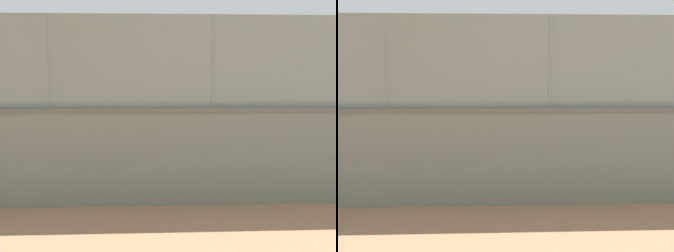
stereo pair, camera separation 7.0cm
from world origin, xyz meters
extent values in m
plane|color=tan|center=(0.00, 0.00, 0.00)|extent=(260.00, 260.00, 0.00)
cube|color=gray|center=(-1.79, 10.01, 0.88)|extent=(27.57, 0.49, 1.75)
cube|color=slate|center=(-1.79, 10.01, 1.79)|extent=(27.57, 0.55, 0.08)
cube|color=gray|center=(-1.79, 10.01, 2.69)|extent=(27.02, 0.24, 1.72)
cylinder|color=gray|center=(-3.29, 10.00, 2.69)|extent=(0.07, 0.07, 1.72)
cylinder|color=gray|center=(-0.29, 10.02, 2.69)|extent=(0.07, 0.07, 1.72)
cylinder|color=#591919|center=(-1.85, 4.73, 0.39)|extent=(0.21, 0.21, 0.77)
cylinder|color=#591919|center=(-1.73, 4.56, 0.39)|extent=(0.21, 0.21, 0.77)
cylinder|color=#3372B2|center=(-1.79, 4.64, 1.06)|extent=(0.47, 0.47, 0.57)
cylinder|color=#D8AD84|center=(-2.00, 4.86, 1.17)|extent=(0.50, 0.38, 0.17)
cylinder|color=#D8AD84|center=(-1.87, 4.23, 1.17)|extent=(0.50, 0.38, 0.17)
sphere|color=#D8AD84|center=(-1.79, 4.64, 1.45)|extent=(0.22, 0.22, 0.22)
cylinder|color=black|center=(-1.79, 4.64, 1.54)|extent=(0.32, 0.32, 0.05)
cylinder|color=black|center=(-2.02, 4.13, 1.17)|extent=(0.27, 0.20, 0.04)
ellipsoid|color=#333338|center=(-2.20, 4.00, 1.17)|extent=(0.26, 0.19, 0.24)
cylinder|color=black|center=(-4.20, 7.33, 0.41)|extent=(0.17, 0.17, 0.82)
cylinder|color=black|center=(-4.00, 7.36, 0.41)|extent=(0.17, 0.17, 0.82)
cylinder|color=#D14C42|center=(-4.10, 7.34, 1.12)|extent=(0.39, 0.39, 0.60)
cylinder|color=tan|center=(-4.39, 7.25, 1.24)|extent=(0.17, 0.58, 0.17)
cylinder|color=tan|center=(-3.75, 7.09, 1.24)|extent=(0.17, 0.58, 0.17)
sphere|color=tan|center=(-4.10, 7.34, 1.54)|extent=(0.23, 0.23, 0.23)
cylinder|color=navy|center=(-4.10, 7.34, 1.64)|extent=(0.28, 0.28, 0.05)
cylinder|color=black|center=(-3.72, 6.91, 1.24)|extent=(0.08, 0.30, 0.04)
ellipsoid|color=#333338|center=(-3.69, 6.70, 1.24)|extent=(0.07, 0.30, 0.24)
sphere|color=white|center=(-2.76, 6.78, 0.93)|extent=(0.12, 0.12, 0.12)
camera|label=1|loc=(-1.95, 19.49, 2.47)|focal=54.60mm
camera|label=2|loc=(-2.02, 19.49, 2.47)|focal=54.60mm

